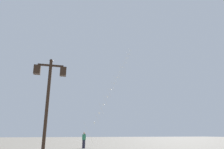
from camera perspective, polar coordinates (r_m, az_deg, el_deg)
The scene contains 4 objects.
ground_plane at distance 22.10m, azimuth -11.76°, elevation -20.35°, with size 160.00×160.00×0.00m, color gray.
twin_lantern_lamp_post at distance 9.18m, azimuth -17.81°, elevation -4.48°, with size 1.41×0.28×4.85m.
kite_train at distance 33.62m, azimuth 0.84°, elevation -2.12°, with size 11.39×13.78×19.32m.
kite_flyer at distance 23.33m, azimuth -8.07°, elevation -18.08°, with size 0.49×0.59×1.71m.
Camera 1 is at (-1.30, -2.00, 1.54)m, focal length 31.80 mm.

